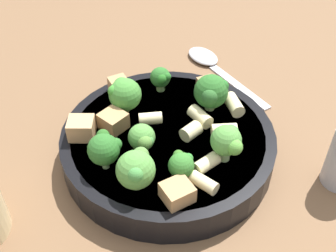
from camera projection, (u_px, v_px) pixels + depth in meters
name	position (u px, v px, depth m)	size (l,w,h in m)	color
ground_plane	(168.00, 155.00, 0.49)	(2.00, 2.00, 0.00)	brown
pasta_bowl	(168.00, 142.00, 0.47)	(0.24, 0.24, 0.03)	black
broccoli_floret_0	(105.00, 149.00, 0.41)	(0.03, 0.03, 0.04)	#84AD60
broccoli_floret_1	(124.00, 93.00, 0.47)	(0.04, 0.04, 0.04)	#84AD60
broccoli_floret_2	(227.00, 141.00, 0.42)	(0.03, 0.03, 0.04)	#9EC175
broccoli_floret_3	(182.00, 164.00, 0.40)	(0.03, 0.03, 0.03)	#9EC175
broccoli_floret_4	(161.00, 77.00, 0.51)	(0.03, 0.03, 0.03)	#84AD60
broccoli_floret_5	(211.00, 92.00, 0.48)	(0.04, 0.04, 0.04)	#9EC175
broccoli_floret_6	(142.00, 139.00, 0.43)	(0.03, 0.03, 0.03)	#84AD60
broccoli_floret_7	(136.00, 169.00, 0.39)	(0.04, 0.04, 0.04)	#84AD60
rigatoni_0	(204.00, 183.00, 0.40)	(0.01, 0.01, 0.03)	beige
rigatoni_1	(224.00, 130.00, 0.46)	(0.01, 0.01, 0.03)	beige
rigatoni_2	(191.00, 131.00, 0.45)	(0.02, 0.02, 0.02)	beige
rigatoni_3	(150.00, 118.00, 0.47)	(0.01, 0.01, 0.03)	beige
rigatoni_4	(207.00, 163.00, 0.42)	(0.01, 0.01, 0.03)	beige
rigatoni_5	(234.00, 105.00, 0.49)	(0.02, 0.02, 0.03)	beige
rigatoni_6	(200.00, 117.00, 0.47)	(0.02, 0.02, 0.03)	beige
chicken_chunk_0	(206.00, 83.00, 0.52)	(0.02, 0.02, 0.01)	#A87A4C
chicken_chunk_1	(177.00, 192.00, 0.39)	(0.03, 0.03, 0.02)	tan
chicken_chunk_2	(113.00, 121.00, 0.46)	(0.03, 0.03, 0.02)	tan
chicken_chunk_3	(81.00, 128.00, 0.45)	(0.03, 0.02, 0.02)	tan
chicken_chunk_4	(120.00, 87.00, 0.51)	(0.03, 0.02, 0.02)	tan
spoon	(210.00, 63.00, 0.62)	(0.14, 0.13, 0.01)	silver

